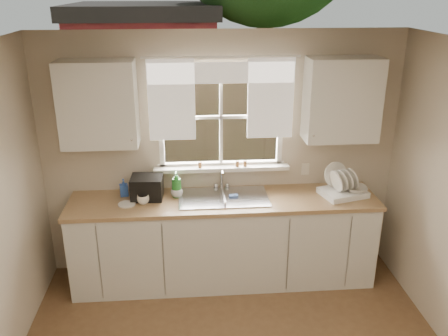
{
  "coord_description": "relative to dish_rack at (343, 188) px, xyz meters",
  "views": [
    {
      "loc": [
        -0.34,
        -2.54,
        2.88
      ],
      "look_at": [
        0.0,
        1.65,
        1.25
      ],
      "focal_mm": 38.0,
      "sensor_mm": 36.0,
      "label": 1
    }
  ],
  "objects": [
    {
      "name": "soap_bottle_a",
      "position": [
        -1.65,
        0.09,
        0.06
      ],
      "size": [
        0.11,
        0.11,
        0.27
      ],
      "primitive_type": "imported",
      "rotation": [
        0.0,
        0.0,
        -0.05
      ],
      "color": "#287D2B",
      "rests_on": "countertop"
    },
    {
      "name": "countertop",
      "position": [
        -1.19,
        -0.01,
        -0.09
      ],
      "size": [
        3.04,
        0.65,
        0.04
      ],
      "primitive_type": "cube",
      "color": "#A07B50",
      "rests_on": "base_cabinets"
    },
    {
      "name": "bowl",
      "position": [
        0.12,
        -0.05,
        0.01
      ],
      "size": [
        0.23,
        0.23,
        0.05
      ],
      "primitive_type": "imported",
      "rotation": [
        0.0,
        0.0,
        -0.09
      ],
      "color": "silver",
      "rests_on": "dish_rack"
    },
    {
      "name": "base_cabinets",
      "position": [
        -1.19,
        -0.01,
        -0.55
      ],
      "size": [
        3.0,
        0.62,
        0.87
      ],
      "primitive_type": "cube",
      "color": "silver",
      "rests_on": "ground"
    },
    {
      "name": "ceiling",
      "position": [
        -1.19,
        -1.69,
        1.52
      ],
      "size": [
        3.6,
        4.0,
        0.02
      ],
      "primitive_type": "cube",
      "color": "silver",
      "rests_on": "room_walls"
    },
    {
      "name": "upper_cabinet_right",
      "position": [
        -0.04,
        0.14,
        0.87
      ],
      "size": [
        0.7,
        0.33,
        0.8
      ],
      "primitive_type": "cube",
      "color": "silver",
      "rests_on": "room_walls"
    },
    {
      "name": "room_walls",
      "position": [
        -1.19,
        -1.75,
        0.25
      ],
      "size": [
        3.62,
        4.02,
        2.5
      ],
      "color": "beige",
      "rests_on": "ground"
    },
    {
      "name": "soap_bottle_c",
      "position": [
        -1.65,
        0.09,
        0.0
      ],
      "size": [
        0.16,
        0.16,
        0.15
      ],
      "primitive_type": "imported",
      "rotation": [
        0.0,
        0.0,
        -0.36
      ],
      "color": "beige",
      "rests_on": "countertop"
    },
    {
      "name": "window",
      "position": [
        -1.19,
        0.32,
        0.5
      ],
      "size": [
        1.38,
        0.16,
        1.06
      ],
      "color": "white",
      "rests_on": "room_walls"
    },
    {
      "name": "sill_jars",
      "position": [
        -1.13,
        0.25,
        0.2
      ],
      "size": [
        0.5,
        0.04,
        0.06
      ],
      "color": "brown",
      "rests_on": "window"
    },
    {
      "name": "cup",
      "position": [
        -1.97,
        -0.05,
        -0.03
      ],
      "size": [
        0.15,
        0.15,
        0.09
      ],
      "primitive_type": "imported",
      "rotation": [
        0.0,
        0.0,
        -0.44
      ],
      "color": "white",
      "rests_on": "countertop"
    },
    {
      "name": "curtains",
      "position": [
        -1.19,
        0.26,
        0.95
      ],
      "size": [
        1.5,
        0.03,
        0.81
      ],
      "color": "white",
      "rests_on": "room_walls"
    },
    {
      "name": "sink",
      "position": [
        -1.19,
        0.03,
        -0.15
      ],
      "size": [
        0.88,
        0.52,
        0.4
      ],
      "color": "#B7B7BC",
      "rests_on": "countertop"
    },
    {
      "name": "saucer",
      "position": [
        -2.13,
        -0.06,
        -0.07
      ],
      "size": [
        0.17,
        0.17,
        0.01
      ],
      "primitive_type": "cylinder",
      "color": "white",
      "rests_on": "countertop"
    },
    {
      "name": "soap_bottle_b",
      "position": [
        -2.18,
        0.16,
        0.01
      ],
      "size": [
        0.09,
        0.1,
        0.18
      ],
      "primitive_type": "imported",
      "rotation": [
        0.0,
        0.0,
        0.21
      ],
      "color": "blue",
      "rests_on": "countertop"
    },
    {
      "name": "upper_cabinet_left",
      "position": [
        -2.34,
        0.14,
        0.87
      ],
      "size": [
        0.7,
        0.33,
        0.8
      ],
      "primitive_type": "cube",
      "color": "silver",
      "rests_on": "room_walls"
    },
    {
      "name": "wall_outlet",
      "position": [
        -0.31,
        0.3,
        0.1
      ],
      "size": [
        0.08,
        0.01,
        0.12
      ],
      "primitive_type": "cube",
      "color": "beige",
      "rests_on": "room_walls"
    },
    {
      "name": "black_appliance",
      "position": [
        -1.94,
        0.09,
        0.04
      ],
      "size": [
        0.32,
        0.28,
        0.22
      ],
      "primitive_type": "cube",
      "rotation": [
        0.0,
        0.0,
        -0.05
      ],
      "color": "black",
      "rests_on": "countertop"
    },
    {
      "name": "dish_rack",
      "position": [
        0.0,
        0.0,
        0.0
      ],
      "size": [
        0.49,
        0.42,
        0.3
      ],
      "color": "white",
      "rests_on": "countertop"
    }
  ]
}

